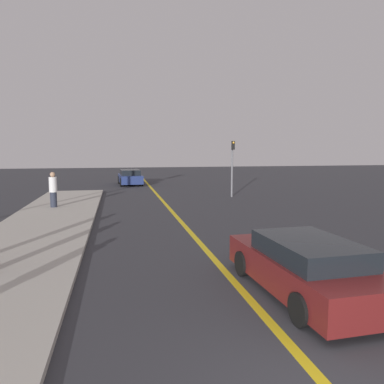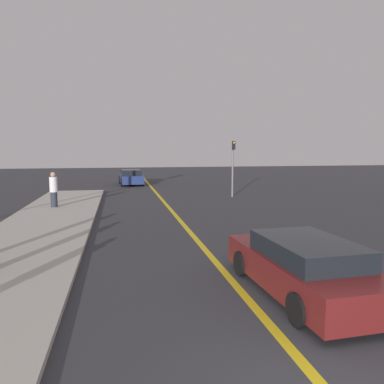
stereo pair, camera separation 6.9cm
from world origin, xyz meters
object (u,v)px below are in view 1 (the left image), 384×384
(car_near_right_lane, at_px, (305,266))
(car_ahead_center, at_px, (130,177))
(traffic_light, at_px, (232,162))
(pedestrian_by_sign, at_px, (53,190))

(car_near_right_lane, relative_size, car_ahead_center, 1.02)
(car_near_right_lane, bearing_deg, traffic_light, 75.22)
(car_ahead_center, xyz_separation_m, traffic_light, (6.24, -9.76, 1.60))
(pedestrian_by_sign, xyz_separation_m, traffic_light, (10.62, 3.08, 1.22))
(car_near_right_lane, xyz_separation_m, traffic_light, (3.41, 16.10, 1.65))
(pedestrian_by_sign, bearing_deg, car_ahead_center, 71.17)
(car_near_right_lane, bearing_deg, pedestrian_by_sign, 116.16)
(car_near_right_lane, xyz_separation_m, car_ahead_center, (-2.83, 25.86, 0.04))
(traffic_light, bearing_deg, pedestrian_by_sign, -163.85)
(traffic_light, bearing_deg, car_near_right_lane, -101.97)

